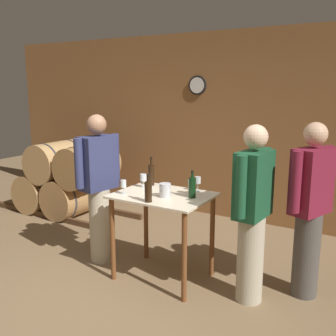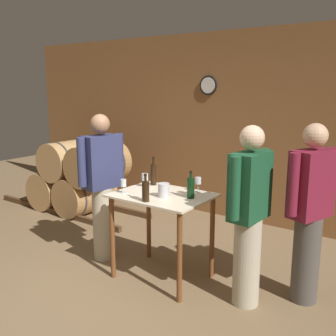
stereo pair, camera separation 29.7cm
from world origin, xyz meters
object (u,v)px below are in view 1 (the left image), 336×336
(wine_bottle_far_left, at_px, (151,174))
(wine_bottle_left, at_px, (148,191))
(wine_glass_near_center, at_px, (143,178))
(ice_bucket, at_px, (165,190))
(wine_glass_far_side, at_px, (192,184))
(person_visitor_bearded, at_px, (99,186))
(person_visitor_with_scarf, at_px, (310,207))
(wine_glass_near_left, at_px, (123,184))
(person_host, at_px, (252,211))
(wine_bottle_center, at_px, (192,187))
(wine_glass_near_right, at_px, (198,181))

(wine_bottle_far_left, bearing_deg, wine_bottle_left, -59.08)
(wine_glass_near_center, bearing_deg, wine_bottle_far_left, 78.72)
(wine_bottle_far_left, bearing_deg, ice_bucket, -40.83)
(wine_glass_far_side, bearing_deg, person_visitor_bearded, -171.02)
(wine_bottle_left, distance_m, person_visitor_with_scarf, 1.48)
(wine_bottle_left, height_order, wine_glass_near_left, wine_bottle_left)
(person_visitor_bearded, bearing_deg, person_host, 1.80)
(wine_bottle_center, relative_size, person_visitor_bearded, 0.16)
(ice_bucket, distance_m, person_visitor_bearded, 0.88)
(wine_glass_near_left, height_order, person_visitor_with_scarf, person_visitor_with_scarf)
(wine_glass_near_left, distance_m, wine_glass_near_center, 0.32)
(wine_glass_near_left, distance_m, wine_glass_near_right, 0.75)
(wine_bottle_far_left, distance_m, ice_bucket, 0.49)
(wine_glass_far_side, bearing_deg, wine_bottle_center, -59.61)
(wine_glass_far_side, relative_size, person_host, 0.09)
(wine_bottle_center, xyz_separation_m, person_visitor_with_scarf, (1.02, 0.34, -0.13))
(wine_bottle_center, height_order, wine_glass_near_left, wine_bottle_center)
(wine_glass_near_left, xyz_separation_m, ice_bucket, (0.41, 0.12, -0.03))
(wine_bottle_left, height_order, person_host, person_host)
(wine_glass_near_left, relative_size, wine_glass_far_side, 0.96)
(wine_glass_near_center, xyz_separation_m, person_host, (1.24, -0.10, -0.13))
(wine_glass_near_left, relative_size, person_visitor_with_scarf, 0.09)
(wine_glass_near_right, distance_m, person_host, 0.73)
(wine_glass_near_center, distance_m, person_visitor_bearded, 0.52)
(wine_glass_near_right, bearing_deg, wine_bottle_center, -75.71)
(wine_bottle_left, bearing_deg, wine_glass_near_right, 68.84)
(wine_bottle_far_left, distance_m, person_visitor_bearded, 0.59)
(wine_glass_near_right, height_order, wine_glass_far_side, wine_glass_near_right)
(wine_bottle_left, height_order, person_visitor_bearded, person_visitor_bearded)
(person_host, distance_m, person_visitor_with_scarf, 0.55)
(ice_bucket, bearing_deg, wine_glass_near_center, 152.87)
(wine_bottle_left, bearing_deg, person_visitor_with_scarf, 27.48)
(wine_bottle_center, height_order, person_visitor_with_scarf, person_visitor_with_scarf)
(wine_glass_near_center, relative_size, person_visitor_with_scarf, 0.09)
(wine_bottle_left, bearing_deg, wine_bottle_far_left, 120.92)
(wine_glass_near_center, bearing_deg, person_host, -4.60)
(wine_bottle_left, relative_size, wine_glass_near_center, 1.84)
(wine_glass_near_center, xyz_separation_m, person_visitor_bearded, (-0.49, -0.15, -0.12))
(wine_bottle_far_left, distance_m, wine_glass_near_center, 0.12)
(wine_bottle_center, distance_m, wine_glass_near_center, 0.63)
(wine_bottle_far_left, bearing_deg, wine_glass_near_left, -95.44)
(wine_glass_far_side, bearing_deg, person_host, -9.61)
(wine_bottle_far_left, height_order, person_visitor_with_scarf, person_visitor_with_scarf)
(wine_bottle_center, relative_size, wine_glass_far_side, 1.79)
(wine_glass_far_side, height_order, person_visitor_with_scarf, person_visitor_with_scarf)
(wine_glass_near_right, bearing_deg, person_visitor_with_scarf, 5.67)
(wine_bottle_far_left, relative_size, wine_glass_near_right, 2.05)
(person_visitor_with_scarf, bearing_deg, wine_bottle_center, -161.44)
(wine_glass_far_side, distance_m, person_visitor_with_scarf, 1.12)
(wine_glass_near_center, distance_m, wine_glass_near_right, 0.59)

